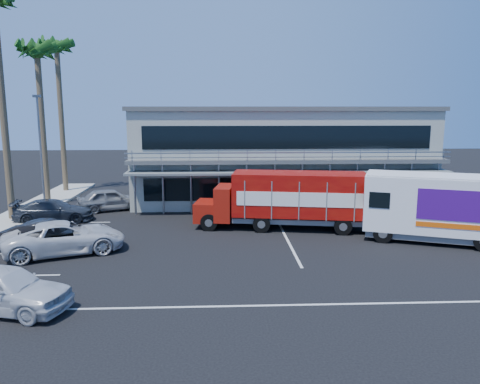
{
  "coord_description": "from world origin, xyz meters",
  "views": [
    {
      "loc": [
        -1.74,
        -22.21,
        7.21
      ],
      "look_at": [
        -0.53,
        4.99,
        2.3
      ],
      "focal_mm": 35.0,
      "sensor_mm": 36.0,
      "label": 1
    }
  ],
  "objects_px": {
    "red_truck": "(287,198)",
    "parked_car_a": "(4,289)",
    "parked_car_b": "(49,236)",
    "white_van": "(437,207)"
  },
  "relations": [
    {
      "from": "red_truck",
      "to": "parked_car_a",
      "type": "relative_size",
      "value": 2.12
    },
    {
      "from": "white_van",
      "to": "parked_car_a",
      "type": "distance_m",
      "value": 21.1
    },
    {
      "from": "red_truck",
      "to": "white_van",
      "type": "xyz_separation_m",
      "value": [
        7.69,
        -3.11,
        0.07
      ]
    },
    {
      "from": "red_truck",
      "to": "white_van",
      "type": "bearing_deg",
      "value": -12.65
    },
    {
      "from": "red_truck",
      "to": "parked_car_b",
      "type": "height_order",
      "value": "red_truck"
    },
    {
      "from": "red_truck",
      "to": "white_van",
      "type": "relative_size",
      "value": 1.31
    },
    {
      "from": "white_van",
      "to": "parked_car_b",
      "type": "xyz_separation_m",
      "value": [
        -20.44,
        -0.8,
        -1.19
      ]
    },
    {
      "from": "parked_car_a",
      "to": "parked_car_b",
      "type": "height_order",
      "value": "parked_car_a"
    },
    {
      "from": "parked_car_b",
      "to": "red_truck",
      "type": "bearing_deg",
      "value": -63.32
    },
    {
      "from": "red_truck",
      "to": "parked_car_a",
      "type": "distance_m",
      "value": 16.25
    }
  ]
}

